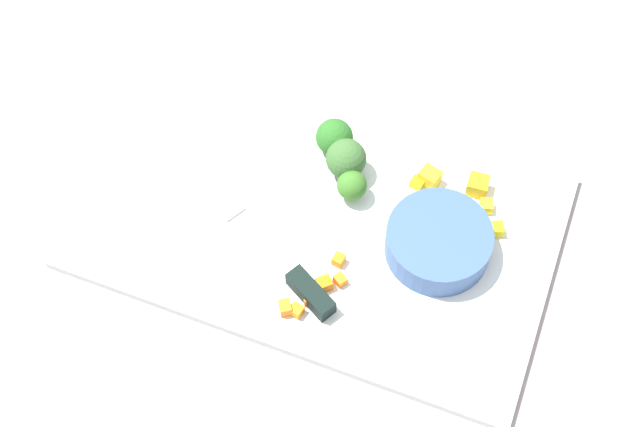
# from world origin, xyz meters

# --- Properties ---
(ground_plane) EXTENTS (4.00, 4.00, 0.00)m
(ground_plane) POSITION_xyz_m (0.00, 0.00, 0.00)
(ground_plane) COLOR gray
(cutting_board) EXTENTS (0.49, 0.30, 0.01)m
(cutting_board) POSITION_xyz_m (0.00, 0.00, 0.01)
(cutting_board) COLOR white
(cutting_board) RESTS_ON ground_plane
(prep_bowl) EXTENTS (0.11, 0.11, 0.04)m
(prep_bowl) POSITION_xyz_m (0.13, 0.01, 0.03)
(prep_bowl) COLOR #3A5991
(prep_bowl) RESTS_ON cutting_board
(chef_knife) EXTENTS (0.31, 0.19, 0.02)m
(chef_knife) POSITION_xyz_m (-0.05, -0.05, 0.02)
(chef_knife) COLOR silver
(chef_knife) RESTS_ON cutting_board
(carrot_dice_0) EXTENTS (0.02, 0.02, 0.01)m
(carrot_dice_0) POSITION_xyz_m (0.02, -0.09, 0.02)
(carrot_dice_0) COLOR orange
(carrot_dice_0) RESTS_ON cutting_board
(carrot_dice_1) EXTENTS (0.02, 0.02, 0.01)m
(carrot_dice_1) POSITION_xyz_m (0.05, -0.06, 0.02)
(carrot_dice_1) COLOR orange
(carrot_dice_1) RESTS_ON cutting_board
(carrot_dice_2) EXTENTS (0.01, 0.01, 0.01)m
(carrot_dice_2) POSITION_xyz_m (0.04, -0.04, 0.02)
(carrot_dice_2) COLOR orange
(carrot_dice_2) RESTS_ON cutting_board
(carrot_dice_3) EXTENTS (0.01, 0.01, 0.01)m
(carrot_dice_3) POSITION_xyz_m (0.02, -0.11, 0.02)
(carrot_dice_3) COLOR orange
(carrot_dice_3) RESTS_ON cutting_board
(carrot_dice_4) EXTENTS (0.02, 0.02, 0.01)m
(carrot_dice_4) POSITION_xyz_m (0.01, -0.11, 0.02)
(carrot_dice_4) COLOR orange
(carrot_dice_4) RESTS_ON cutting_board
(carrot_dice_5) EXTENTS (0.02, 0.02, 0.01)m
(carrot_dice_5) POSITION_xyz_m (0.03, -0.07, 0.02)
(carrot_dice_5) COLOR orange
(carrot_dice_5) RESTS_ON cutting_board
(pepper_dice_0) EXTENTS (0.02, 0.02, 0.01)m
(pepper_dice_0) POSITION_xyz_m (0.16, 0.07, 0.02)
(pepper_dice_0) COLOR yellow
(pepper_dice_0) RESTS_ON cutting_board
(pepper_dice_1) EXTENTS (0.03, 0.02, 0.02)m
(pepper_dice_1) POSITION_xyz_m (0.09, 0.08, 0.02)
(pepper_dice_1) COLOR yellow
(pepper_dice_1) RESTS_ON cutting_board
(pepper_dice_2) EXTENTS (0.02, 0.02, 0.01)m
(pepper_dice_2) POSITION_xyz_m (0.18, 0.05, 0.02)
(pepper_dice_2) COLOR yellow
(pepper_dice_2) RESTS_ON cutting_board
(pepper_dice_3) EXTENTS (0.02, 0.02, 0.02)m
(pepper_dice_3) POSITION_xyz_m (0.15, 0.09, 0.02)
(pepper_dice_3) COLOR yellow
(pepper_dice_3) RESTS_ON cutting_board
(pepper_dice_4) EXTENTS (0.02, 0.02, 0.01)m
(pepper_dice_4) POSITION_xyz_m (0.08, 0.08, 0.02)
(pepper_dice_4) COLOR yellow
(pepper_dice_4) RESTS_ON cutting_board
(broccoli_floret_0) EXTENTS (0.04, 0.04, 0.05)m
(broccoli_floret_0) POSITION_xyz_m (0.01, 0.06, 0.04)
(broccoli_floret_0) COLOR #90AE68
(broccoli_floret_0) RESTS_ON cutting_board
(broccoli_floret_1) EXTENTS (0.03, 0.03, 0.04)m
(broccoli_floret_1) POSITION_xyz_m (0.02, 0.04, 0.03)
(broccoli_floret_1) COLOR #85AF57
(broccoli_floret_1) RESTS_ON cutting_board
(broccoli_floret_2) EXTENTS (0.04, 0.04, 0.04)m
(broccoli_floret_2) POSITION_xyz_m (-0.02, 0.09, 0.03)
(broccoli_floret_2) COLOR #85C45A
(broccoli_floret_2) RESTS_ON cutting_board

